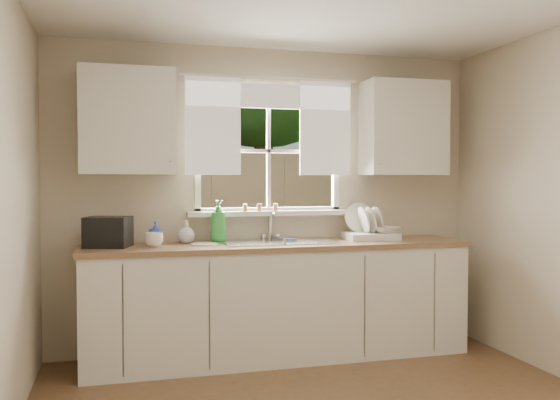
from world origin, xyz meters
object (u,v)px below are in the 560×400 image
object	(u,v)px
soap_bottle_a	(218,221)
black_appliance	(108,232)
cup	(154,240)
dish_rack	(370,231)

from	to	relation	value
soap_bottle_a	black_appliance	world-z (taller)	soap_bottle_a
cup	black_appliance	size ratio (longest dim) A/B	0.44
dish_rack	soap_bottle_a	world-z (taller)	soap_bottle_a
dish_rack	cup	distance (m)	1.78
dish_rack	cup	size ratio (longest dim) A/B	3.18
soap_bottle_a	dish_rack	bearing A→B (deg)	-25.76
dish_rack	soap_bottle_a	size ratio (longest dim) A/B	1.29
dish_rack	cup	xyz separation A→B (m)	(-1.77, -0.10, -0.01)
dish_rack	cup	bearing A→B (deg)	-176.67
black_appliance	dish_rack	bearing A→B (deg)	16.95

